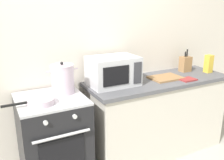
{
  "coord_description": "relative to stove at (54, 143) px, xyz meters",
  "views": [
    {
      "loc": [
        -0.8,
        -1.48,
        1.72
      ],
      "look_at": [
        0.28,
        0.6,
        1.0
      ],
      "focal_mm": 38.97,
      "sensor_mm": 36.0,
      "label": 1
    }
  ],
  "objects": [
    {
      "name": "frying_pan",
      "position": [
        -0.11,
        -0.11,
        0.48
      ],
      "size": [
        0.43,
        0.23,
        0.05
      ],
      "color": "silver",
      "rests_on": "stove"
    },
    {
      "name": "countertop_right",
      "position": [
        1.25,
        0.02,
        0.44
      ],
      "size": [
        1.7,
        0.6,
        0.04
      ],
      "primitive_type": "cube",
      "color": "#59595E",
      "rests_on": "lower_cabinet_right"
    },
    {
      "name": "oven_mitt",
      "position": [
        1.5,
        -0.16,
        0.47
      ],
      "size": [
        0.18,
        0.14,
        0.02
      ],
      "primitive_type": "cube",
      "color": "#993333",
      "rests_on": "countertop_right"
    },
    {
      "name": "cutting_board",
      "position": [
        1.32,
        0.0,
        0.47
      ],
      "size": [
        0.36,
        0.26,
        0.02
      ],
      "primitive_type": "cube",
      "color": "#997047",
      "rests_on": "countertop_right"
    },
    {
      "name": "back_wall",
      "position": [
        0.65,
        0.37,
        0.79
      ],
      "size": [
        4.4,
        0.1,
        2.5
      ],
      "primitive_type": "cube",
      "color": "silver",
      "rests_on": "ground_plane"
    },
    {
      "name": "pasta_box",
      "position": [
        1.96,
        -0.03,
        0.57
      ],
      "size": [
        0.08,
        0.08,
        0.22
      ],
      "primitive_type": "cube",
      "color": "gold",
      "rests_on": "countertop_right"
    },
    {
      "name": "microwave",
      "position": [
        0.68,
        0.08,
        0.61
      ],
      "size": [
        0.5,
        0.37,
        0.3
      ],
      "color": "silver",
      "rests_on": "countertop_right"
    },
    {
      "name": "stock_pot",
      "position": [
        0.15,
        0.08,
        0.6
      ],
      "size": [
        0.3,
        0.22,
        0.3
      ],
      "color": "silver",
      "rests_on": "stove"
    },
    {
      "name": "knife_block",
      "position": [
        1.75,
        0.14,
        0.56
      ],
      "size": [
        0.13,
        0.1,
        0.28
      ],
      "color": "#997047",
      "rests_on": "countertop_right"
    },
    {
      "name": "stove",
      "position": [
        0.0,
        0.0,
        0.0
      ],
      "size": [
        0.6,
        0.64,
        0.92
      ],
      "color": "black",
      "rests_on": "ground_plane"
    },
    {
      "name": "lower_cabinet_right",
      "position": [
        1.25,
        0.02,
        -0.02
      ],
      "size": [
        1.64,
        0.56,
        0.88
      ],
      "primitive_type": "cube",
      "color": "beige",
      "rests_on": "ground_plane"
    }
  ]
}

